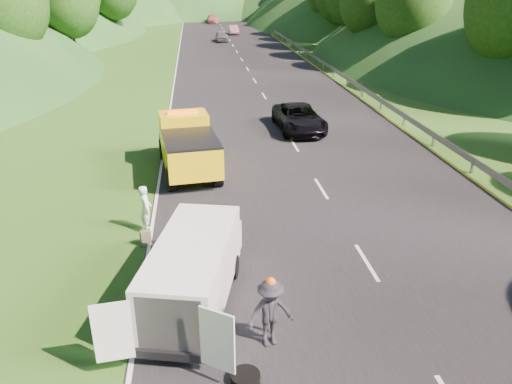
{
  "coord_description": "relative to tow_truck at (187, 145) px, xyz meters",
  "views": [
    {
      "loc": [
        -2.1,
        -15.03,
        8.32
      ],
      "look_at": [
        -0.15,
        1.03,
        1.3
      ],
      "focal_mm": 35.0,
      "sensor_mm": 36.0,
      "label": 1
    }
  ],
  "objects": [
    {
      "name": "dist_car_b",
      "position": [
        6.77,
        58.78,
        -1.27
      ],
      "size": [
        1.4,
        4.01,
        1.32
      ],
      "primitive_type": "imported",
      "color": "#80555F",
      "rests_on": "ground"
    },
    {
      "name": "worker",
      "position": [
        2.01,
        -12.21,
        -1.27
      ],
      "size": [
        1.29,
        0.93,
        1.81
      ],
      "primitive_type": "imported",
      "rotation": [
        0.0,
        0.0,
        0.24
      ],
      "color": "black",
      "rests_on": "ground"
    },
    {
      "name": "dist_car_c",
      "position": [
        4.45,
        79.3,
        -1.27
      ],
      "size": [
        2.18,
        5.37,
        1.56
      ],
      "primitive_type": "imported",
      "color": "#A95554",
      "rests_on": "ground"
    },
    {
      "name": "suitcase",
      "position": [
        -1.41,
        -6.86,
        -1.0
      ],
      "size": [
        0.38,
        0.3,
        0.54
      ],
      "primitive_type": "cube",
      "rotation": [
        0.0,
        0.0,
        0.41
      ],
      "color": "brown",
      "rests_on": "ground"
    },
    {
      "name": "ground",
      "position": [
        2.59,
        -6.84,
        -1.27
      ],
      "size": [
        320.0,
        320.0,
        0.0
      ],
      "primitive_type": "plane",
      "color": "#38661E",
      "rests_on": "ground"
    },
    {
      "name": "tree_line_left",
      "position": [
        -16.41,
        53.16,
        -1.27
      ],
      "size": [
        14.0,
        140.0,
        14.0
      ],
      "primitive_type": null,
      "color": "#2E5418",
      "rests_on": "ground"
    },
    {
      "name": "woman",
      "position": [
        -1.44,
        -5.81,
        -1.27
      ],
      "size": [
        0.56,
        0.69,
        1.71
      ],
      "primitive_type": "imported",
      "rotation": [
        0.0,
        0.0,
        1.75
      ],
      "color": "white",
      "rests_on": "ground"
    },
    {
      "name": "tree_line_right",
      "position": [
        25.59,
        53.16,
        -1.27
      ],
      "size": [
        14.0,
        140.0,
        14.0
      ],
      "primitive_type": null,
      "color": "#2E5418",
      "rests_on": "ground"
    },
    {
      "name": "passing_suv",
      "position": [
        6.38,
        5.89,
        -1.27
      ],
      "size": [
        2.61,
        5.35,
        1.46
      ],
      "primitive_type": "imported",
      "rotation": [
        0.0,
        0.0,
        0.04
      ],
      "color": "black",
      "rests_on": "ground"
    },
    {
      "name": "tow_truck",
      "position": [
        0.0,
        0.0,
        0.0
      ],
      "size": [
        2.97,
        6.28,
        2.6
      ],
      "rotation": [
        0.0,
        0.0,
        0.13
      ],
      "color": "black",
      "rests_on": "ground"
    },
    {
      "name": "dist_car_a",
      "position": [
        4.38,
        49.7,
        -1.27
      ],
      "size": [
        1.61,
        4.01,
        1.36
      ],
      "primitive_type": "imported",
      "color": "#4E4D53",
      "rests_on": "ground"
    },
    {
      "name": "guardrail",
      "position": [
        12.89,
        45.66,
        -1.27
      ],
      "size": [
        0.06,
        140.0,
        1.52
      ],
      "primitive_type": "cube",
      "color": "gray",
      "rests_on": "ground"
    },
    {
      "name": "hills_backdrop",
      "position": [
        9.09,
        127.86,
        -1.27
      ],
      "size": [
        201.0,
        288.6,
        44.0
      ],
      "primitive_type": null,
      "color": "#2D5B23",
      "rests_on": "ground"
    },
    {
      "name": "child",
      "position": [
        -0.42,
        -7.24,
        -1.27
      ],
      "size": [
        0.6,
        0.59,
        0.97
      ],
      "primitive_type": "imported",
      "rotation": [
        0.0,
        0.0,
        -0.75
      ],
      "color": "tan",
      "rests_on": "ground"
    },
    {
      "name": "spare_tire",
      "position": [
        1.28,
        -13.39,
        -1.27
      ],
      "size": [
        0.67,
        0.67,
        0.2
      ],
      "primitive_type": "cylinder",
      "color": "black",
      "rests_on": "ground"
    },
    {
      "name": "white_van",
      "position": [
        0.23,
        -10.35,
        -0.13
      ],
      "size": [
        3.7,
        6.09,
        2.02
      ],
      "rotation": [
        0.0,
        0.0,
        -0.24
      ],
      "color": "black",
      "rests_on": "ground"
    },
    {
      "name": "road_surface",
      "position": [
        5.59,
        33.16,
        -1.26
      ],
      "size": [
        14.0,
        200.0,
        0.02
      ],
      "primitive_type": "cube",
      "color": "black",
      "rests_on": "ground"
    }
  ]
}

